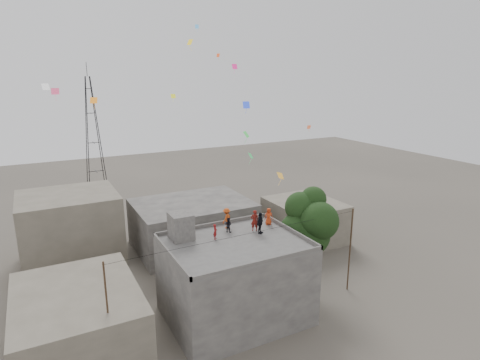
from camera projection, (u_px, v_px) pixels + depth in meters
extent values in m
plane|color=#46423A|center=(235.00, 316.00, 31.12)|extent=(140.00, 140.00, 0.00)
cube|color=#454340|center=(235.00, 281.00, 30.36)|extent=(10.00, 8.00, 6.00)
cube|color=#514F4C|center=(235.00, 244.00, 29.59)|extent=(10.00, 8.00, 0.10)
cube|color=#454340|center=(213.00, 224.00, 32.91)|extent=(10.00, 0.15, 0.30)
cube|color=#454340|center=(262.00, 262.00, 26.18)|extent=(10.00, 0.15, 0.30)
cube|color=#454340|center=(290.00, 229.00, 31.76)|extent=(0.15, 8.00, 0.30)
cube|color=#454340|center=(170.00, 254.00, 27.33)|extent=(0.15, 8.00, 0.30)
cube|color=#454340|center=(181.00, 226.00, 30.12)|extent=(1.60, 1.80, 2.00)
cube|color=#5E574A|center=(78.00, 318.00, 27.38)|extent=(8.00, 10.00, 4.00)
cube|color=#454340|center=(193.00, 224.00, 43.38)|extent=(12.00, 9.00, 5.00)
cube|color=#5E574A|center=(71.00, 228.00, 39.44)|extent=(9.00, 8.00, 7.00)
cube|color=#5E574A|center=(305.00, 220.00, 45.43)|extent=(7.00, 8.00, 4.40)
cylinder|color=black|center=(307.00, 269.00, 34.28)|extent=(0.44, 0.44, 4.00)
cylinder|color=black|center=(308.00, 251.00, 34.03)|extent=(0.64, 0.91, 2.14)
sphere|color=black|center=(309.00, 235.00, 33.48)|extent=(3.60, 3.60, 3.60)
sphere|color=black|center=(317.00, 222.00, 34.03)|extent=(3.00, 3.00, 3.00)
sphere|color=black|center=(296.00, 230.00, 33.40)|extent=(2.80, 2.80, 2.80)
sphere|color=black|center=(319.00, 221.00, 32.62)|extent=(3.20, 3.20, 3.20)
sphere|color=black|center=(300.00, 207.00, 33.56)|extent=(2.60, 2.60, 2.60)
sphere|color=black|center=(313.00, 199.00, 33.64)|extent=(2.20, 2.20, 2.20)
cylinder|color=black|center=(108.00, 317.00, 24.63)|extent=(0.12, 0.12, 7.40)
cylinder|color=black|center=(350.00, 250.00, 34.05)|extent=(0.12, 0.12, 7.40)
cylinder|color=black|center=(249.00, 234.00, 28.46)|extent=(20.00, 0.52, 0.02)
cylinder|color=black|center=(88.00, 138.00, 60.20)|extent=(1.27, 1.27, 18.01)
cylinder|color=black|center=(100.00, 137.00, 60.97)|extent=(1.27, 1.27, 18.01)
cylinder|color=black|center=(98.00, 136.00, 62.43)|extent=(1.27, 1.27, 18.01)
cylinder|color=black|center=(86.00, 137.00, 61.66)|extent=(1.27, 1.27, 18.01)
cube|color=black|center=(96.00, 171.00, 62.68)|extent=(2.36, 0.08, 0.08)
cube|color=black|center=(96.00, 171.00, 62.68)|extent=(0.08, 2.36, 0.08)
cube|color=black|center=(93.00, 143.00, 61.54)|extent=(1.81, 0.08, 0.08)
cube|color=black|center=(93.00, 143.00, 61.54)|extent=(0.08, 1.81, 0.08)
cube|color=black|center=(91.00, 113.00, 60.41)|extent=(1.26, 0.08, 0.08)
cube|color=black|center=(91.00, 113.00, 60.41)|extent=(0.08, 1.26, 0.08)
cube|color=black|center=(88.00, 89.00, 59.50)|extent=(0.82, 0.08, 0.08)
cube|color=black|center=(88.00, 89.00, 59.50)|extent=(0.08, 0.82, 0.08)
cylinder|color=black|center=(87.00, 69.00, 58.79)|extent=(0.08, 0.08, 2.00)
imported|color=maroon|center=(255.00, 221.00, 31.70)|extent=(0.72, 0.57, 1.72)
imported|color=red|center=(269.00, 216.00, 33.08)|extent=(0.82, 0.70, 1.42)
imported|color=black|center=(228.00, 225.00, 31.52)|extent=(0.70, 0.73, 1.18)
imported|color=black|center=(260.00, 223.00, 31.18)|extent=(1.06, 0.90, 1.70)
imported|color=#BD4515|center=(227.00, 218.00, 32.34)|extent=(1.22, 1.12, 1.65)
imported|color=maroon|center=(215.00, 232.00, 30.17)|extent=(0.49, 0.51, 1.18)
plane|color=orange|center=(94.00, 100.00, 25.95)|extent=(0.51, 0.39, 0.38)
plane|color=#FF288E|center=(235.00, 67.00, 35.77)|extent=(0.45, 0.50, 0.45)
plane|color=#FAFF27|center=(173.00, 96.00, 39.22)|extent=(0.48, 0.40, 0.42)
plane|color=blue|center=(246.00, 105.00, 34.57)|extent=(0.63, 0.25, 0.59)
plane|color=white|center=(46.00, 87.00, 28.85)|extent=(0.55, 0.36, 0.45)
plane|color=#EA481A|center=(218.00, 55.00, 38.55)|extent=(0.24, 0.33, 0.33)
plane|color=#33BF5F|center=(251.00, 156.00, 30.60)|extent=(0.26, 0.51, 0.44)
plane|color=#D65A32|center=(309.00, 127.00, 38.44)|extent=(0.39, 0.16, 0.36)
plane|color=yellow|center=(190.00, 42.00, 29.56)|extent=(0.37, 0.51, 0.41)
plane|color=#4FA8ED|center=(197.00, 27.00, 41.47)|extent=(0.40, 0.03, 0.40)
plane|color=#FB4F81|center=(55.00, 91.00, 24.10)|extent=(0.45, 0.24, 0.39)
plane|color=gold|center=(280.00, 176.00, 29.47)|extent=(0.33, 0.60, 0.52)
plane|color=green|center=(246.00, 134.00, 30.11)|extent=(0.61, 0.58, 0.43)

